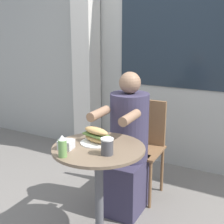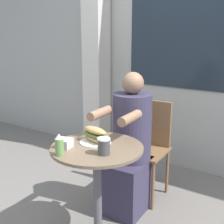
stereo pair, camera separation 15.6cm
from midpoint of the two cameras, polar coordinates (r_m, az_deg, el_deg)
storefront_wall at (r=3.37m, az=14.99°, el=12.94°), size 8.00×0.09×2.80m
lattice_pillar at (r=3.70m, az=-1.67°, el=10.41°), size 0.24×0.24×2.40m
cafe_table at (r=2.18m, az=-0.62°, el=-11.34°), size 0.63×0.63×0.73m
diner_chair at (r=2.87m, az=8.26°, el=-5.02°), size 0.40×0.40×0.87m
seated_diner at (r=2.58m, az=5.04°, el=-7.41°), size 0.34×0.57×1.17m
sandwich_on_plate at (r=2.15m, az=-0.98°, el=-4.41°), size 0.22×0.22×0.11m
drink_cup at (r=1.96m, az=0.79°, el=-6.30°), size 0.08×0.08×0.11m
napkin_box at (r=2.09m, az=-6.54°, el=-5.73°), size 0.10×0.10×0.06m
condiment_bottle at (r=1.95m, az=-7.36°, el=-6.03°), size 0.05×0.05×0.14m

